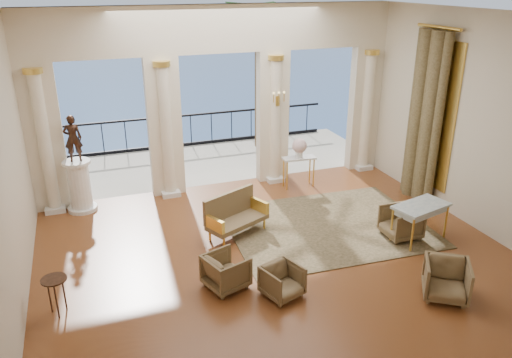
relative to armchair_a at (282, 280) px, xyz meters
name	(u,v)px	position (x,y,z in m)	size (l,w,h in m)	color
floor	(277,256)	(0.41, 1.21, -0.31)	(9.00, 9.00, 0.00)	#492412
room_walls	(308,130)	(0.41, 0.10, 2.57)	(9.00, 9.00, 9.00)	beige
arcade	(220,87)	(0.41, 5.04, 2.27)	(9.00, 0.56, 4.50)	beige
terrace	(204,163)	(0.41, 7.01, -0.36)	(10.00, 3.60, 0.10)	#A39D89
balustrade	(191,133)	(0.41, 8.61, 0.10)	(9.00, 0.06, 1.03)	black
palm_tree	(258,13)	(2.41, 7.81, 3.78)	(2.00, 2.00, 4.50)	#4C3823
sea	(102,69)	(0.41, 61.21, -6.31)	(160.00, 160.00, 0.00)	#30548D
curtain	(424,118)	(4.69, 2.71, 1.71)	(0.33, 1.40, 4.09)	#483F21
window_frame	(432,114)	(4.88, 2.71, 1.79)	(0.04, 1.60, 3.40)	#E3B74B
wall_sconce	(278,100)	(1.81, 4.72, 1.92)	(0.30, 0.11, 0.33)	#E3B74B
rug	(327,226)	(1.91, 2.01, -0.30)	(4.22, 3.28, 0.02)	#2D301A
armchair_a	(282,280)	(0.00, 0.00, 0.00)	(0.60, 0.56, 0.62)	#483C1F
armchair_b	(447,278)	(2.59, -0.97, 0.06)	(0.72, 0.67, 0.74)	#483C1F
armchair_c	(401,221)	(3.13, 1.09, 0.05)	(0.71, 0.66, 0.73)	#483C1F
armchair_d	(226,270)	(-0.82, 0.58, 0.04)	(0.67, 0.63, 0.69)	#483C1F
settee	(234,214)	(-0.09, 2.42, 0.13)	(1.47, 1.09, 0.90)	#483C1F
game_table	(421,208)	(3.41, 0.87, 0.40)	(1.27, 0.89, 0.79)	#8DA4AF
pedestal	(80,187)	(-3.09, 4.71, 0.28)	(0.67, 0.67, 1.22)	silver
statue	(73,138)	(-3.09, 4.71, 1.44)	(0.39, 0.25, 1.06)	black
console_table	(299,162)	(2.25, 4.31, 0.35)	(0.86, 0.39, 0.80)	silver
urn	(299,147)	(2.25, 4.31, 0.77)	(0.37, 0.37, 0.50)	silver
side_table	(54,284)	(-3.59, 0.78, 0.25)	(0.40, 0.40, 0.66)	black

